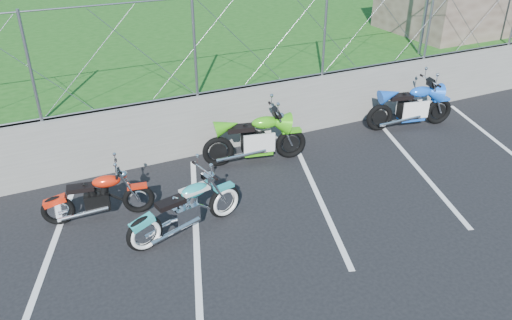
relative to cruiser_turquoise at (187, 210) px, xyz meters
name	(u,v)px	position (x,y,z in m)	size (l,w,h in m)	color
ground	(217,259)	(0.17, -0.86, -0.42)	(90.00, 90.00, 0.00)	black
retaining_wall	(153,133)	(0.17, 2.64, 0.23)	(30.00, 0.22, 1.30)	slate
grass_field	(80,28)	(0.17, 12.64, 0.23)	(30.00, 20.00, 1.30)	#194A13
chain_link_fence	(144,54)	(0.17, 2.64, 1.88)	(28.00, 0.03, 2.00)	gray
parking_lines	(259,207)	(1.37, 0.14, -0.42)	(18.29, 4.31, 0.01)	silver
cruiser_turquoise	(187,210)	(0.00, 0.00, 0.00)	(2.09, 0.68, 1.05)	black
naked_orange	(100,198)	(-1.22, 1.02, -0.02)	(1.86, 0.63, 0.93)	black
sportbike_green	(256,140)	(2.08, 1.73, 0.07)	(2.18, 0.77, 1.14)	black
sportbike_blue	(411,108)	(6.15, 1.73, 0.07)	(2.19, 0.78, 1.14)	black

